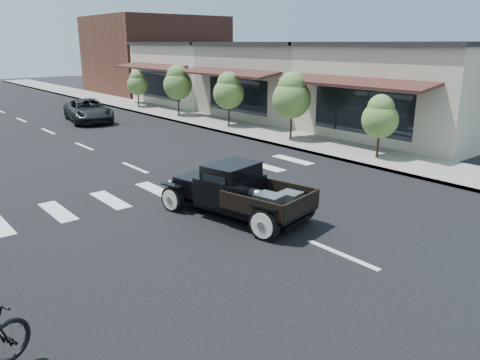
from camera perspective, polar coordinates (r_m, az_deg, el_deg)
ground at (r=12.91m, az=1.84°, el=-4.76°), size 120.00×120.00×0.00m
road at (r=25.72m, az=-20.95°, el=4.91°), size 14.00×80.00×0.02m
road_markings at (r=21.13m, az=-16.43°, el=3.00°), size 12.00×60.00×0.06m
sidewalk_right at (r=29.48m, az=-5.14°, el=7.41°), size 3.00×80.00×0.15m
storefront_near at (r=26.53m, az=21.11°, el=10.13°), size 10.00×9.00×4.50m
storefront_mid at (r=31.92m, az=6.73°, el=11.98°), size 10.00×9.00×4.50m
storefront_far at (r=38.67m, az=-3.17°, el=12.82°), size 10.00×9.00×4.50m
far_building_right at (r=47.27m, az=-10.19°, el=14.77°), size 11.00×10.00×7.00m
small_tree_a at (r=19.84m, az=16.62°, el=6.20°), size 1.47×1.47×2.45m
small_tree_b at (r=22.87m, az=6.29°, el=8.86°), size 1.85×1.85×3.08m
small_tree_c at (r=26.48m, az=-1.40°, el=9.75°), size 1.72×1.72×2.87m
small_tree_d at (r=30.73m, az=-7.57°, el=10.70°), size 1.83×1.83×3.05m
small_tree_e at (r=35.45m, az=-12.34°, el=10.79°), size 1.51×1.51×2.52m
hotrod_pickup at (r=12.80m, az=-0.34°, el=-1.31°), size 2.93×4.75×1.53m
second_car at (r=30.10m, az=-18.02°, el=8.03°), size 3.15×5.23×1.36m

